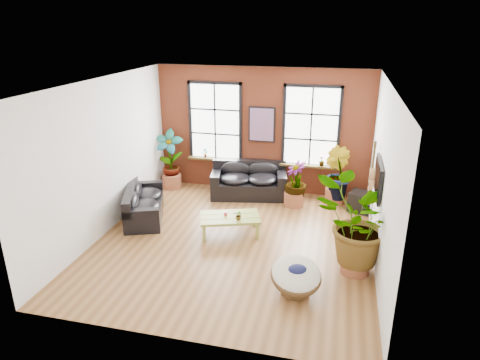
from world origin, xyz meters
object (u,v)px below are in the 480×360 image
object	(u,v)px
sofa_left	(142,203)
papasan_chair	(296,276)
coffee_table	(230,218)
sofa_back	(249,181)

from	to	relation	value
sofa_left	papasan_chair	size ratio (longest dim) A/B	1.83
coffee_table	papasan_chair	distance (m)	2.62
sofa_back	coffee_table	size ratio (longest dim) A/B	1.45
sofa_left	papasan_chair	world-z (taller)	sofa_left
sofa_back	papasan_chair	size ratio (longest dim) A/B	1.87
sofa_back	coffee_table	bearing A→B (deg)	-98.94
sofa_left	papasan_chair	bearing A→B (deg)	-140.31
sofa_back	sofa_left	xyz separation A→B (m)	(-2.28, -2.01, -0.07)
coffee_table	sofa_back	bearing A→B (deg)	72.97
sofa_back	papasan_chair	bearing A→B (deg)	-78.04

